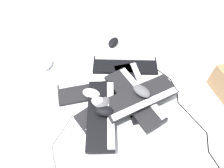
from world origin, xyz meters
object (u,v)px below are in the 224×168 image
object	(u,v)px
keyboard_2	(112,106)
mouse_4	(114,42)
mouse_1	(104,111)
mouse_3	(47,64)
keyboard_1	(93,89)
keyboard_6	(140,97)
keyboard_5	(101,114)
mouse_5	(142,91)
mouse_0	(103,105)
mouse_2	(91,93)
mouse_6	(100,103)
keyboard_3	(134,90)
keyboard_4	(134,97)
keyboard_0	(125,65)

from	to	relation	value
keyboard_2	mouse_4	world-z (taller)	mouse_4
mouse_1	mouse_3	size ratio (longest dim) A/B	1.00
keyboard_1	keyboard_6	xyz separation A→B (m)	(-0.07, -0.29, 0.06)
keyboard_5	mouse_5	bearing A→B (deg)	-58.71
keyboard_2	keyboard_6	world-z (taller)	keyboard_6
mouse_1	mouse_0	bearing A→B (deg)	111.72
keyboard_1	mouse_2	world-z (taller)	mouse_2
mouse_6	mouse_2	bearing A→B (deg)	-30.36
mouse_3	mouse_5	distance (m)	0.69
mouse_2	mouse_4	size ratio (longest dim) A/B	1.00
mouse_0	mouse_4	distance (m)	0.59
keyboard_2	keyboard_3	world-z (taller)	same
keyboard_5	mouse_0	size ratio (longest dim) A/B	4.14
keyboard_4	mouse_1	size ratio (longest dim) A/B	3.99
keyboard_1	mouse_4	size ratio (longest dim) A/B	4.23
keyboard_1	keyboard_3	world-z (taller)	same
keyboard_3	keyboard_5	distance (m)	0.27
keyboard_3	mouse_4	xyz separation A→B (m)	(0.43, 0.17, 0.01)
mouse_4	keyboard_0	bearing A→B (deg)	44.32
mouse_2	mouse_4	distance (m)	0.51
mouse_2	keyboard_1	bearing A→B (deg)	102.46
keyboard_2	mouse_6	bearing A→B (deg)	109.37
mouse_3	mouse_4	size ratio (longest dim) A/B	1.00
keyboard_2	keyboard_0	bearing A→B (deg)	-9.49
keyboard_0	keyboard_4	world-z (taller)	keyboard_4
keyboard_4	mouse_2	xyz separation A→B (m)	(-0.01, 0.26, 0.01)
keyboard_0	mouse_3	size ratio (longest dim) A/B	4.09
keyboard_6	mouse_1	size ratio (longest dim) A/B	4.10
mouse_0	keyboard_5	bearing A→B (deg)	-167.27
keyboard_2	mouse_3	distance (m)	0.56
mouse_1	keyboard_4	bearing A→B (deg)	44.36
keyboard_4	mouse_5	xyz separation A→B (m)	(0.00, -0.04, 0.07)
keyboard_5	mouse_5	size ratio (longest dim) A/B	4.14
keyboard_6	mouse_5	size ratio (longest dim) A/B	4.10
mouse_4	mouse_5	size ratio (longest dim) A/B	1.00
mouse_2	mouse_6	world-z (taller)	mouse_6
keyboard_2	keyboard_5	world-z (taller)	keyboard_5
keyboard_1	keyboard_6	bearing A→B (deg)	-103.88
mouse_2	mouse_4	xyz separation A→B (m)	(0.50, -0.09, -0.03)
mouse_2	mouse_3	size ratio (longest dim) A/B	1.00
keyboard_5	mouse_2	bearing A→B (deg)	31.61
keyboard_0	keyboard_3	xyz separation A→B (m)	(-0.21, -0.07, 0.00)
mouse_0	mouse_4	xyz separation A→B (m)	(0.59, -0.00, -0.06)
keyboard_0	mouse_3	distance (m)	0.54
mouse_5	keyboard_6	bearing A→B (deg)	-64.49
keyboard_5	mouse_2	distance (m)	0.15
keyboard_0	keyboard_4	xyz separation A→B (m)	(-0.28, -0.07, 0.03)
keyboard_0	mouse_6	bearing A→B (deg)	161.59
mouse_0	mouse_5	bearing A→B (deg)	-43.27
keyboard_1	keyboard_2	size ratio (longest dim) A/B	1.10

